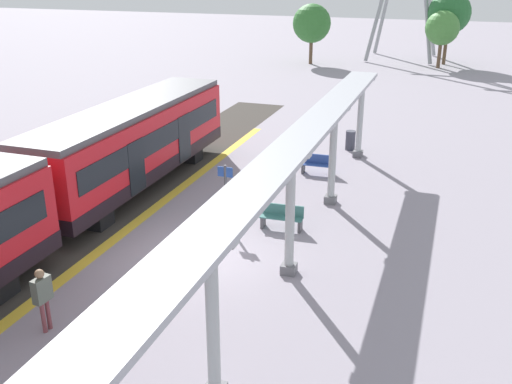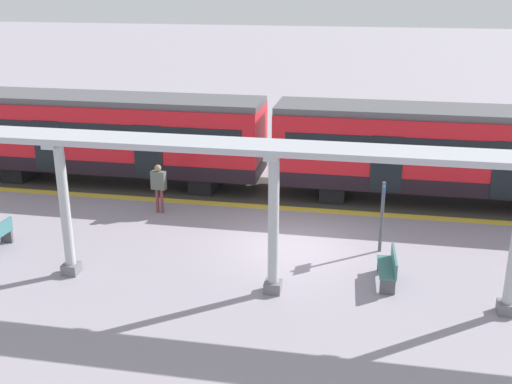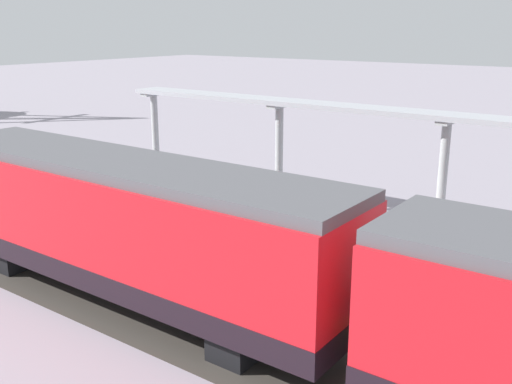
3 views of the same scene
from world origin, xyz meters
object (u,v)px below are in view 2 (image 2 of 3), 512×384
object	(u,v)px
train_far_carriage	(444,154)
passenger_waiting_near_edge	(159,183)
canopy_pillar_third	(273,223)
bench_near_end	(389,268)
platform_info_sign	(382,210)
train_near_carriage	(111,137)
canopy_pillar_second	(65,208)

from	to	relation	value
train_far_carriage	passenger_waiting_near_edge	distance (m)	10.24
canopy_pillar_third	bench_near_end	bearing A→B (deg)	110.46
train_far_carriage	bench_near_end	distance (m)	7.31
train_far_carriage	platform_info_sign	xyz separation A→B (m)	(4.90, -2.15, -0.50)
bench_near_end	train_near_carriage	bearing A→B (deg)	-122.51
platform_info_sign	canopy_pillar_third	bearing A→B (deg)	-41.30
platform_info_sign	bench_near_end	bearing A→B (deg)	6.68
canopy_pillar_third	train_near_carriage	bearing A→B (deg)	-135.65
bench_near_end	train_far_carriage	bearing A→B (deg)	164.56
train_far_carriage	canopy_pillar_second	size ratio (longest dim) A/B	3.16
train_near_carriage	bench_near_end	size ratio (longest dim) A/B	8.01
bench_near_end	canopy_pillar_second	bearing A→B (deg)	-82.68
canopy_pillar_third	bench_near_end	distance (m)	3.54
platform_info_sign	passenger_waiting_near_edge	world-z (taller)	platform_info_sign
passenger_waiting_near_edge	train_near_carriage	bearing A→B (deg)	-135.33
train_far_carriage	platform_info_sign	distance (m)	5.37
passenger_waiting_near_edge	train_far_carriage	bearing A→B (deg)	107.35
canopy_pillar_third	bench_near_end	size ratio (longest dim) A/B	2.53
train_far_carriage	platform_info_sign	world-z (taller)	train_far_carriage
canopy_pillar_third	passenger_waiting_near_edge	distance (m)	7.01
train_near_carriage	platform_info_sign	bearing A→B (deg)	65.25
platform_info_sign	train_near_carriage	bearing A→B (deg)	-114.75
passenger_waiting_near_edge	canopy_pillar_second	bearing A→B (deg)	-9.86
train_far_carriage	canopy_pillar_second	world-z (taller)	canopy_pillar_second
canopy_pillar_third	platform_info_sign	bearing A→B (deg)	138.70
platform_info_sign	passenger_waiting_near_edge	bearing A→B (deg)	-103.67
train_far_carriage	bench_near_end	bearing A→B (deg)	-15.44
platform_info_sign	passenger_waiting_near_edge	xyz separation A→B (m)	(-1.85, -7.61, -0.23)
canopy_pillar_second	passenger_waiting_near_edge	xyz separation A→B (m)	(-4.99, 0.87, -0.86)
train_far_carriage	train_near_carriage	bearing A→B (deg)	-90.00
train_far_carriage	canopy_pillar_second	distance (m)	13.32
canopy_pillar_second	bench_near_end	size ratio (longest dim) A/B	2.53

